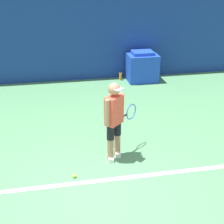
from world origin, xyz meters
TOP-DOWN VIEW (x-y plane):
  - ground_plane at (0.00, 0.00)m, footprint 24.00×24.00m
  - back_wall at (0.00, 5.75)m, footprint 24.00×0.10m
  - court_baseline at (0.00, 0.26)m, footprint 21.60×0.10m
  - tennis_player at (0.41, 0.96)m, footprint 0.74×0.69m
  - tennis_ball at (-0.41, 0.45)m, footprint 0.07×0.07m
  - covered_chair at (2.15, 5.26)m, footprint 0.94×0.78m
  - water_bottle at (1.48, 5.42)m, footprint 0.09×0.09m

SIDE VIEW (x-z plane):
  - ground_plane at x=0.00m, z-range 0.00..0.00m
  - court_baseline at x=0.00m, z-range 0.00..0.01m
  - tennis_ball at x=-0.41m, z-range 0.00..0.07m
  - water_bottle at x=1.48m, z-range -0.01..0.26m
  - covered_chair at x=2.15m, z-range -0.02..0.94m
  - tennis_player at x=0.41m, z-range 0.08..1.61m
  - back_wall at x=0.00m, z-range 0.00..3.04m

